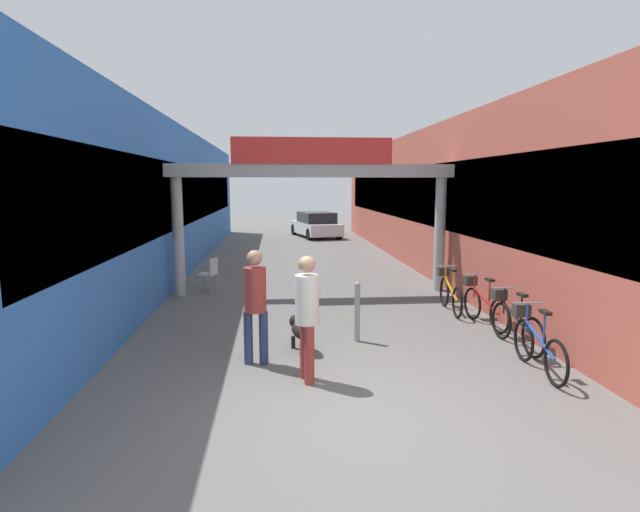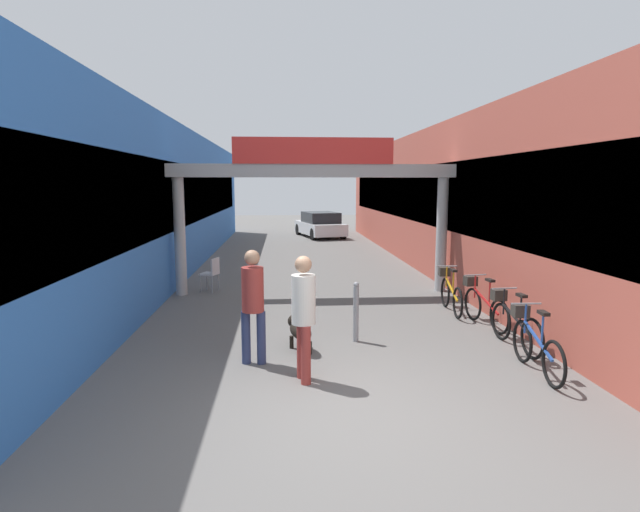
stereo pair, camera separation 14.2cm
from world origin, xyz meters
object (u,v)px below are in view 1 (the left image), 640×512
pedestrian_companion (307,310)px  bicycle_orange_farthest (449,291)px  bicycle_black_second (513,321)px  pedestrian_with_dog (255,299)px  cafe_chair_aluminium_nearer (210,271)px  bicycle_red_third (483,303)px  bicycle_blue_nearest (536,342)px  bollard_post_metal (357,311)px  dog_on_leash (301,330)px  parked_car_white (316,225)px

pedestrian_companion → bicycle_orange_farthest: bearing=47.7°
bicycle_black_second → bicycle_orange_farthest: size_ratio=1.00×
pedestrian_with_dog → cafe_chair_aluminium_nearer: 5.61m
bicycle_black_second → bicycle_red_third: same height
bicycle_blue_nearest → bicycle_red_third: 2.47m
pedestrian_with_dog → bollard_post_metal: (1.75, 0.99, -0.49)m
pedestrian_with_dog → bicycle_blue_nearest: 4.29m
dog_on_leash → bicycle_red_third: (3.68, 1.25, 0.09)m
parked_car_white → bicycle_orange_farthest: bearing=-83.9°
bicycle_red_third → parked_car_white: bearing=96.6°
bicycle_red_third → bollard_post_metal: (-2.66, -0.84, 0.11)m
pedestrian_with_dog → dog_on_leash: (0.73, 0.58, -0.69)m
bicycle_black_second → parked_car_white: parked_car_white is taller
bicycle_red_third → bicycle_blue_nearest: bearing=-95.0°
pedestrian_companion → cafe_chair_aluminium_nearer: pedestrian_companion is taller
bicycle_red_third → parked_car_white: size_ratio=0.39×
bicycle_orange_farthest → bollard_post_metal: (-2.38, -1.98, 0.11)m
dog_on_leash → cafe_chair_aluminium_nearer: bearing=113.7°
dog_on_leash → bicycle_orange_farthest: (3.40, 2.38, 0.09)m
pedestrian_with_dog → bicycle_black_second: bearing=6.5°
bicycle_blue_nearest → pedestrian_companion: bearing=-177.9°
bicycle_black_second → bollard_post_metal: bollard_post_metal is taller
bicycle_red_third → cafe_chair_aluminium_nearer: (-5.80, 3.58, 0.10)m
pedestrian_companion → parked_car_white: pedestrian_companion is taller
parked_car_white → bicycle_black_second: bearing=-83.9°
pedestrian_with_dog → dog_on_leash: pedestrian_with_dog is taller
bicycle_orange_farthest → bollard_post_metal: bearing=-140.3°
pedestrian_with_dog → bicycle_orange_farthest: 5.12m
bicycle_orange_farthest → bicycle_red_third: bearing=-76.1°
pedestrian_companion → dog_on_leash: (-0.02, 1.34, -0.69)m
pedestrian_with_dog → pedestrian_companion: bearing=-45.2°
bicycle_orange_farthest → parked_car_white: bearing=96.1°
dog_on_leash → bicycle_blue_nearest: bearing=-19.3°
pedestrian_with_dog → bicycle_orange_farthest: pedestrian_with_dog is taller
pedestrian_with_dog → bicycle_blue_nearest: (4.20, -0.63, -0.60)m
cafe_chair_aluminium_nearer → parked_car_white: bearing=74.2°
pedestrian_with_dog → cafe_chair_aluminium_nearer: bearing=104.4°
dog_on_leash → parked_car_white: (1.71, 18.33, 0.29)m
bicycle_red_third → bollard_post_metal: bollard_post_metal is taller
pedestrian_with_dog → bollard_post_metal: 2.07m
bicycle_red_third → dog_on_leash: bearing=-161.3°
bicycle_black_second → pedestrian_companion: bearing=-161.0°
pedestrian_with_dog → bicycle_red_third: size_ratio=1.07×
dog_on_leash → bicycle_blue_nearest: size_ratio=0.47×
pedestrian_companion → bicycle_red_third: size_ratio=1.07×
pedestrian_companion → parked_car_white: size_ratio=0.42×
pedestrian_with_dog → pedestrian_companion: size_ratio=1.00×
dog_on_leash → cafe_chair_aluminium_nearer: cafe_chair_aluminium_nearer is taller
pedestrian_with_dog → bollard_post_metal: bearing=29.4°
bicycle_blue_nearest → bicycle_orange_farthest: 3.59m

